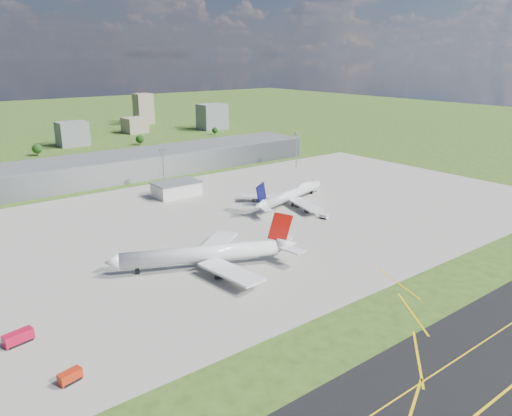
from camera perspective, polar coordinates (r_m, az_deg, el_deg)
ground at (r=340.48m, az=-14.65°, el=2.88°), size 1400.00×1400.00×0.00m
apron at (r=252.39m, az=-2.35°, el=-1.48°), size 360.00×190.00×0.08m
terminal at (r=352.34m, az=-15.74°, el=4.52°), size 300.00×42.00×15.00m
ops_building at (r=300.05m, az=-9.08°, el=2.14°), size 26.00×16.00×8.00m
mast_center at (r=309.81m, az=-10.56°, el=5.14°), size 3.50×2.00×25.90m
mast_east at (r=372.44m, az=4.67°, el=7.36°), size 3.50×2.00×25.90m
airliner_red_twin at (r=197.40m, az=-5.52°, el=-5.27°), size 71.44×53.83×20.77m
airliner_blue_quad at (r=282.60m, az=4.08°, el=1.58°), size 66.96×51.49×17.80m
fire_truck at (r=164.54m, az=-25.52°, el=-13.25°), size 8.77×4.64×3.68m
crash_tender at (r=142.80m, az=-20.47°, el=-17.63°), size 6.37×3.82×3.12m
tug_yellow at (r=208.95m, az=-6.63°, el=-5.36°), size 4.19×3.02×1.86m
van_white_near at (r=257.29m, az=7.75°, el=-0.98°), size 2.94×4.93×2.38m
van_white_far at (r=307.99m, az=6.70°, el=2.06°), size 4.32×2.84×2.11m
bldg_c at (r=492.86m, az=-20.25°, el=7.97°), size 26.00×20.00×22.00m
bldg_ce at (r=558.91m, az=-13.69°, el=9.19°), size 22.00×24.00×16.00m
bldg_e at (r=570.31m, az=-5.02°, el=10.36°), size 30.00×22.00×28.00m
bldg_tall_e at (r=628.58m, az=-12.74°, el=11.00°), size 20.00×18.00×36.00m
tree_c at (r=454.25m, az=-23.75°, el=6.22°), size 8.10×8.10×9.90m
tree_e at (r=479.41m, az=-13.13°, el=7.68°), size 7.65×7.65×9.35m
tree_far_e at (r=531.63m, az=-4.72°, el=8.84°), size 6.30×6.30×7.70m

